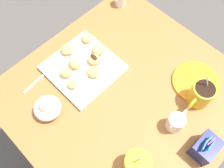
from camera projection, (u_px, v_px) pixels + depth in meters
ground_plane at (120, 140)px, 1.64m from camera, size 8.00×8.00×0.00m
dining_table at (124, 107)px, 1.12m from camera, size 0.85×0.83×0.74m
pastry_plate_square at (83, 68)px, 1.03m from camera, size 0.27×0.27×0.02m
coffee_mug_mustard_left at (201, 94)px, 0.92m from camera, size 0.13×0.09×0.15m
coffee_mug_mustard_right at (137, 164)px, 0.82m from camera, size 0.13×0.09×0.14m
cream_pitcher_white at (176, 122)px, 0.89m from camera, size 0.10×0.06×0.07m
sugar_caddy at (205, 148)px, 0.85m from camera, size 0.09×0.07×0.11m
ice_cream_bowl at (47, 107)px, 0.92m from camera, size 0.10×0.10×0.08m
saucer_orange_left at (196, 82)px, 1.00m from camera, size 0.19×0.19×0.01m
loose_spoon_by_plate at (43, 76)px, 1.02m from camera, size 0.16×0.03×0.01m
beignet_0 at (75, 64)px, 1.01m from camera, size 0.04×0.05×0.04m
beignet_1 at (66, 73)px, 0.99m from camera, size 0.06×0.06×0.03m
beignet_2 at (94, 72)px, 0.99m from camera, size 0.08×0.08×0.03m
beignet_3 at (99, 49)px, 1.04m from camera, size 0.06×0.06×0.03m
beignet_4 at (67, 49)px, 1.04m from camera, size 0.06×0.06×0.03m
beignet_5 at (94, 59)px, 1.02m from camera, size 0.06×0.05×0.03m
chocolate_drizzle_5 at (94, 57)px, 1.00m from camera, size 0.02×0.04×0.00m
beignet_6 at (87, 38)px, 1.07m from camera, size 0.07×0.07×0.03m
beignet_7 at (72, 84)px, 0.97m from camera, size 0.05×0.05×0.03m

